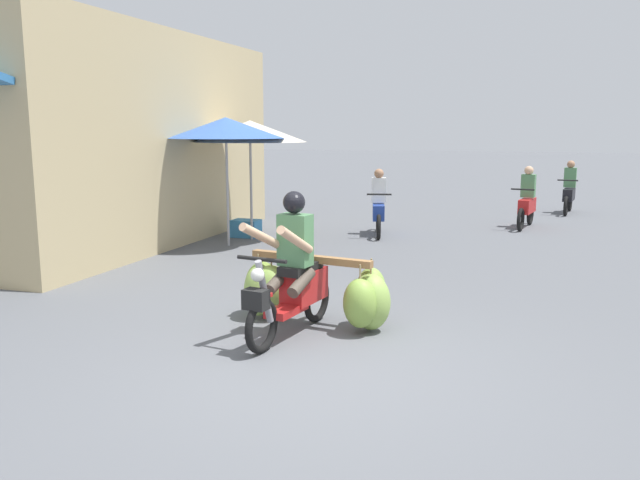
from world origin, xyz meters
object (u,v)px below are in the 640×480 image
(motorbike_main_loaded, at_px, (305,287))
(market_umbrella_near_shop, at_px, (250,131))
(motorbike_distant_ahead_right, at_px, (378,208))
(motorbike_distant_far_ahead, at_px, (527,203))
(market_umbrella_further_along, at_px, (226,128))
(produce_crate, at_px, (246,228))
(motorbike_distant_ahead_left, at_px, (569,192))

(motorbike_main_loaded, distance_m, market_umbrella_near_shop, 6.25)
(motorbike_distant_ahead_right, bearing_deg, market_umbrella_near_shop, -148.96)
(motorbike_main_loaded, distance_m, motorbike_distant_far_ahead, 8.94)
(market_umbrella_near_shop, bearing_deg, market_umbrella_further_along, -98.90)
(motorbike_main_loaded, bearing_deg, motorbike_distant_ahead_right, 95.95)
(produce_crate, bearing_deg, market_umbrella_near_shop, -45.90)
(market_umbrella_near_shop, relative_size, produce_crate, 4.27)
(motorbike_distant_ahead_right, distance_m, motorbike_distant_far_ahead, 3.61)
(motorbike_distant_ahead_left, relative_size, produce_crate, 2.88)
(motorbike_distant_ahead_right, bearing_deg, motorbike_distant_far_ahead, 34.33)
(market_umbrella_further_along, distance_m, produce_crate, 2.32)
(motorbike_main_loaded, height_order, motorbike_distant_ahead_left, motorbike_main_loaded)
(market_umbrella_near_shop, bearing_deg, motorbike_distant_ahead_left, 45.48)
(motorbike_distant_far_ahead, relative_size, market_umbrella_near_shop, 0.67)
(motorbike_distant_far_ahead, xyz_separation_m, market_umbrella_further_along, (-5.42, -4.23, 1.68))
(motorbike_distant_ahead_right, bearing_deg, motorbike_distant_ahead_left, 51.48)
(motorbike_distant_ahead_right, xyz_separation_m, motorbike_distant_far_ahead, (2.98, 2.03, 0.00))
(motorbike_distant_ahead_left, relative_size, motorbike_distant_ahead_right, 1.02)
(motorbike_distant_far_ahead, bearing_deg, motorbike_distant_ahead_right, -145.67)
(motorbike_distant_ahead_left, relative_size, market_umbrella_further_along, 0.66)
(motorbike_main_loaded, xyz_separation_m, produce_crate, (-3.24, 5.46, -0.28))
(motorbike_distant_ahead_left, bearing_deg, market_umbrella_near_shop, -134.52)
(motorbike_distant_ahead_right, xyz_separation_m, market_umbrella_further_along, (-2.44, -2.20, 1.68))
(motorbike_distant_far_ahead, height_order, market_umbrella_near_shop, market_umbrella_near_shop)
(motorbike_distant_ahead_left, distance_m, market_umbrella_further_along, 9.84)
(motorbike_main_loaded, bearing_deg, motorbike_distant_far_ahead, 75.16)
(motorbike_main_loaded, relative_size, market_umbrella_further_along, 0.81)
(motorbike_distant_ahead_right, xyz_separation_m, produce_crate, (-2.55, -1.14, -0.39))
(motorbike_distant_ahead_right, relative_size, motorbike_distant_far_ahead, 0.99)
(motorbike_main_loaded, distance_m, motorbike_distant_ahead_right, 6.64)
(produce_crate, bearing_deg, motorbike_distant_ahead_right, 24.03)
(market_umbrella_near_shop, bearing_deg, produce_crate, 134.10)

